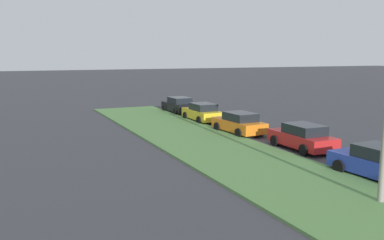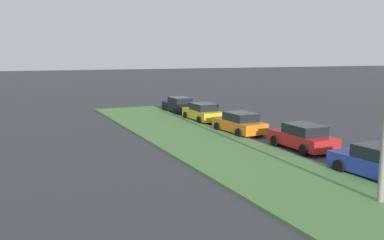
% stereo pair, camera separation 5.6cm
% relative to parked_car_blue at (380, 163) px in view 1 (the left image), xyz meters
% --- Properties ---
extents(grass_median, '(60.00, 6.00, 0.12)m').
position_rel_parked_car_blue_xyz_m(grass_median, '(-2.12, 3.73, -0.66)').
color(grass_median, '#517F42').
rests_on(grass_median, ground).
extents(parked_car_blue, '(4.39, 2.19, 1.47)m').
position_rel_parked_car_blue_xyz_m(parked_car_blue, '(0.00, 0.00, 0.00)').
color(parked_car_blue, '#23389E').
rests_on(parked_car_blue, ground).
extents(parked_car_red, '(4.33, 2.08, 1.47)m').
position_rel_parked_car_blue_xyz_m(parked_car_red, '(5.95, -0.66, 0.00)').
color(parked_car_red, red).
rests_on(parked_car_red, ground).
extents(parked_car_orange, '(4.39, 2.20, 1.47)m').
position_rel_parked_car_blue_xyz_m(parked_car_orange, '(11.64, 0.11, 0.00)').
color(parked_car_orange, orange).
rests_on(parked_car_orange, ground).
extents(parked_car_yellow, '(4.30, 2.02, 1.47)m').
position_rel_parked_car_blue_xyz_m(parked_car_yellow, '(17.52, 0.05, 0.00)').
color(parked_car_yellow, gold).
rests_on(parked_car_yellow, ground).
extents(parked_car_black, '(4.33, 2.07, 1.47)m').
position_rel_parked_car_blue_xyz_m(parked_car_black, '(22.79, -0.09, 0.00)').
color(parked_car_black, black).
rests_on(parked_car_black, ground).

